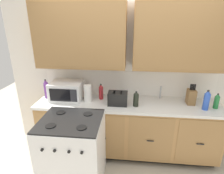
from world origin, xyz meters
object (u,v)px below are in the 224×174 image
at_px(bottle_red, 101,92).
at_px(bottle_blue, 207,100).
at_px(microwave, 67,91).
at_px(knife_block, 191,97).
at_px(bottle_green, 217,101).
at_px(bottle_violet, 46,89).
at_px(bottle_dark, 136,99).
at_px(toaster, 118,98).
at_px(paper_towel_roll, 88,93).
at_px(stove_range, 73,151).

xyz_separation_m(bottle_red, bottle_blue, (1.49, -0.21, 0.02)).
xyz_separation_m(microwave, knife_block, (1.86, 0.02, -0.02)).
bearing_deg(microwave, bottle_blue, -4.16).
bearing_deg(knife_block, bottle_red, 178.14).
xyz_separation_m(bottle_green, bottle_blue, (-0.16, -0.06, 0.03)).
xyz_separation_m(knife_block, bottle_violet, (-2.19, -0.00, 0.03)).
height_order(knife_block, bottle_dark, knife_block).
distance_m(toaster, bottle_red, 0.32).
relative_size(paper_towel_roll, bottle_green, 1.18).
bearing_deg(toaster, bottle_green, 0.74).
xyz_separation_m(microwave, paper_towel_roll, (0.34, -0.04, -0.01)).
xyz_separation_m(paper_towel_roll, bottle_dark, (0.72, -0.10, -0.02)).
relative_size(stove_range, microwave, 1.98).
xyz_separation_m(stove_range, bottle_blue, (1.75, 0.51, 0.58)).
xyz_separation_m(stove_range, paper_towel_roll, (0.08, 0.62, 0.57)).
xyz_separation_m(toaster, paper_towel_roll, (-0.46, 0.07, 0.03)).
bearing_deg(microwave, bottle_dark, -7.39).
height_order(bottle_green, bottle_blue, bottle_blue).
distance_m(stove_range, bottle_green, 2.06).
relative_size(stove_range, bottle_dark, 4.17).
distance_m(microwave, bottle_dark, 1.07).
xyz_separation_m(bottle_violet, bottle_blue, (2.34, -0.16, -0.01)).
xyz_separation_m(microwave, bottle_red, (0.52, 0.06, -0.02)).
bearing_deg(knife_block, microwave, -179.37).
bearing_deg(microwave, bottle_green, -2.40).
distance_m(microwave, bottle_red, 0.53).
distance_m(toaster, bottle_green, 1.37).
bearing_deg(toaster, bottle_violet, 173.65).
height_order(stove_range, bottle_green, bottle_green).
xyz_separation_m(stove_range, bottle_green, (1.91, 0.57, 0.55)).
height_order(stove_range, bottle_violet, bottle_violet).
relative_size(toaster, bottle_red, 1.14).
bearing_deg(stove_range, toaster, 45.90).
relative_size(bottle_green, bottle_blue, 0.77).
bearing_deg(toaster, bottle_red, 147.67).
bearing_deg(bottle_blue, toaster, 178.23).
bearing_deg(microwave, bottle_red, 6.95).
bearing_deg(knife_block, bottle_violet, -179.92).
bearing_deg(bottle_green, paper_towel_roll, 178.45).
bearing_deg(bottle_red, stove_range, -109.93).
height_order(bottle_violet, bottle_blue, bottle_violet).
relative_size(toaster, bottle_green, 1.27).
height_order(microwave, toaster, microwave).
distance_m(paper_towel_roll, bottle_green, 1.83).
bearing_deg(bottle_blue, microwave, 175.84).
bearing_deg(knife_block, paper_towel_roll, -177.67).
height_order(bottle_red, bottle_green, bottle_red).
bearing_deg(stove_range, bottle_green, 16.61).
relative_size(knife_block, bottle_dark, 1.36).
xyz_separation_m(bottle_dark, bottle_violet, (-1.39, 0.15, 0.04)).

